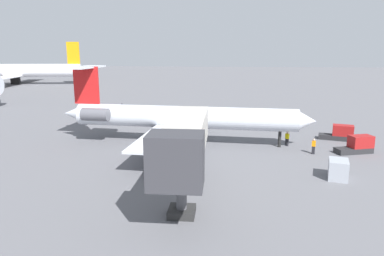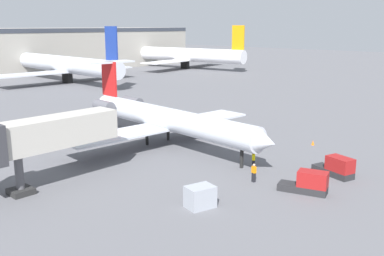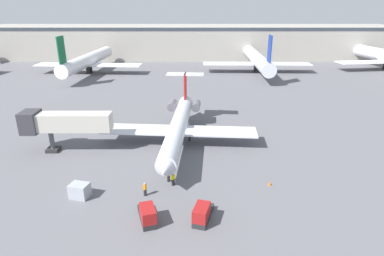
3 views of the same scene
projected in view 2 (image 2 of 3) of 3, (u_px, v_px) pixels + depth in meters
name	position (u px, v px, depth m)	size (l,w,h in m)	color
ground_plane	(176.00, 143.00, 53.09)	(400.00, 400.00, 0.10)	#5B5B60
regional_jet	(163.00, 117.00, 51.68)	(24.69, 30.53, 9.00)	silver
jet_bridge	(36.00, 137.00, 37.05)	(13.04, 3.21, 6.31)	#B7B2A8
ground_crew_marshaller	(253.00, 160.00, 43.32)	(0.47, 0.46, 1.69)	black
ground_crew_loader	(254.00, 173.00, 39.58)	(0.35, 0.45, 1.69)	black
baggage_tug_lead	(308.00, 183.00, 37.00)	(2.52, 4.24, 1.90)	#262628
baggage_tug_trailing	(337.00, 168.00, 41.09)	(2.45, 4.23, 1.90)	#262628
cargo_container_uld	(200.00, 197.00, 34.07)	(2.44, 2.06, 1.69)	#999EA8
traffic_cone_near	(313.00, 143.00, 51.91)	(0.36, 0.36, 0.55)	orange
parked_airliner_centre	(67.00, 65.00, 106.62)	(35.02, 41.60, 13.42)	silver
parked_airliner_east_mid	(185.00, 55.00, 141.86)	(36.23, 42.73, 13.57)	white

